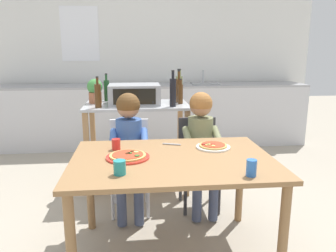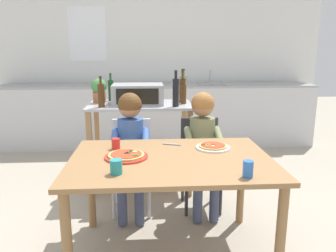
% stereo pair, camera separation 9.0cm
% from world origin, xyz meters
% --- Properties ---
extents(ground_plane, '(12.70, 12.70, 0.00)m').
position_xyz_m(ground_plane, '(0.00, 1.27, 0.00)').
color(ground_plane, '#A89E8C').
extents(back_wall_tiled, '(5.16, 0.13, 2.70)m').
position_xyz_m(back_wall_tiled, '(-0.00, 3.23, 1.35)').
color(back_wall_tiled, white).
rests_on(back_wall_tiled, ground).
extents(kitchen_counter, '(4.65, 0.60, 1.12)m').
position_xyz_m(kitchen_counter, '(0.00, 2.82, 0.46)').
color(kitchen_counter, silver).
rests_on(kitchen_counter, ground).
extents(kitchen_island_cart, '(1.03, 0.58, 0.90)m').
position_xyz_m(kitchen_island_cart, '(-0.22, 1.20, 0.60)').
color(kitchen_island_cart, '#B7BABF').
rests_on(kitchen_island_cart, ground).
extents(toaster_oven, '(0.50, 0.36, 0.20)m').
position_xyz_m(toaster_oven, '(-0.24, 1.21, 0.99)').
color(toaster_oven, '#999BA0').
rests_on(toaster_oven, kitchen_island_cart).
extents(bottle_dark_olive_oil, '(0.07, 0.07, 0.33)m').
position_xyz_m(bottle_dark_olive_oil, '(0.23, 1.41, 1.04)').
color(bottle_dark_olive_oil, olive).
rests_on(bottle_dark_olive_oil, kitchen_island_cart).
extents(bottle_slim_sauce, '(0.05, 0.05, 0.25)m').
position_xyz_m(bottle_slim_sauce, '(0.22, 1.18, 1.00)').
color(bottle_slim_sauce, '#4C2D14').
rests_on(bottle_slim_sauce, kitchen_island_cart).
extents(bottle_brown_beer, '(0.07, 0.07, 0.33)m').
position_xyz_m(bottle_brown_beer, '(0.21, 1.28, 1.02)').
color(bottle_brown_beer, '#4C2D14').
rests_on(bottle_brown_beer, kitchen_island_cart).
extents(bottle_tall_green_wine, '(0.06, 0.06, 0.29)m').
position_xyz_m(bottle_tall_green_wine, '(-0.59, 1.03, 1.01)').
color(bottle_tall_green_wine, '#4C2D14').
rests_on(bottle_tall_green_wine, kitchen_island_cart).
extents(bottle_squat_spirits, '(0.06, 0.06, 0.35)m').
position_xyz_m(bottle_squat_spirits, '(0.12, 1.02, 1.04)').
color(bottle_squat_spirits, black).
rests_on(bottle_squat_spirits, kitchen_island_cart).
extents(bottle_clear_vinegar, '(0.06, 0.06, 0.29)m').
position_xyz_m(bottle_clear_vinegar, '(-0.53, 1.44, 1.01)').
color(bottle_clear_vinegar, '#1E4723').
rests_on(bottle_clear_vinegar, kitchen_island_cart).
extents(potted_herb_plant, '(0.16, 0.16, 0.25)m').
position_xyz_m(potted_herb_plant, '(-0.64, 1.31, 1.03)').
color(potted_herb_plant, '#9E5B3D').
rests_on(potted_herb_plant, kitchen_island_cart).
extents(dining_table, '(1.35, 0.95, 0.72)m').
position_xyz_m(dining_table, '(0.00, 0.00, 0.63)').
color(dining_table, olive).
rests_on(dining_table, ground).
extents(dining_chair_left, '(0.36, 0.36, 0.81)m').
position_xyz_m(dining_chair_left, '(-0.30, 0.73, 0.48)').
color(dining_chair_left, silver).
rests_on(dining_chair_left, ground).
extents(dining_chair_right, '(0.36, 0.36, 0.81)m').
position_xyz_m(dining_chair_right, '(0.33, 0.75, 0.48)').
color(dining_chair_right, '#333338').
rests_on(dining_chair_right, ground).
extents(child_in_blue_striped_shirt, '(0.32, 0.42, 1.06)m').
position_xyz_m(child_in_blue_striped_shirt, '(-0.30, 0.62, 0.69)').
color(child_in_blue_striped_shirt, '#424C6B').
rests_on(child_in_blue_striped_shirt, ground).
extents(child_in_olive_shirt, '(0.32, 0.42, 1.06)m').
position_xyz_m(child_in_olive_shirt, '(0.33, 0.63, 0.69)').
color(child_in_olive_shirt, '#424C6B').
rests_on(child_in_olive_shirt, ground).
extents(pizza_plate_red_rimmed, '(0.29, 0.29, 0.03)m').
position_xyz_m(pizza_plate_red_rimmed, '(-0.30, 0.03, 0.74)').
color(pizza_plate_red_rimmed, red).
rests_on(pizza_plate_red_rimmed, dining_table).
extents(pizza_plate_white, '(0.25, 0.25, 0.03)m').
position_xyz_m(pizza_plate_white, '(0.32, 0.20, 0.74)').
color(pizza_plate_white, white).
rests_on(pizza_plate_white, dining_table).
extents(drinking_cup_red, '(0.06, 0.06, 0.08)m').
position_xyz_m(drinking_cup_red, '(-0.39, 0.23, 0.76)').
color(drinking_cup_red, red).
rests_on(drinking_cup_red, dining_table).
extents(drinking_cup_blue, '(0.06, 0.06, 0.10)m').
position_xyz_m(drinking_cup_blue, '(0.41, -0.37, 0.77)').
color(drinking_cup_blue, blue).
rests_on(drinking_cup_blue, dining_table).
extents(drinking_cup_teal, '(0.07, 0.07, 0.09)m').
position_xyz_m(drinking_cup_teal, '(-0.34, -0.27, 0.77)').
color(drinking_cup_teal, teal).
rests_on(drinking_cup_teal, dining_table).
extents(serving_spoon, '(0.14, 0.06, 0.01)m').
position_xyz_m(serving_spoon, '(0.03, 0.30, 0.73)').
color(serving_spoon, '#B7BABF').
rests_on(serving_spoon, dining_table).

